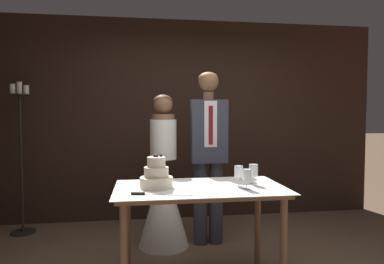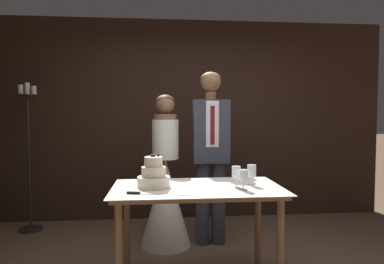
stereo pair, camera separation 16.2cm
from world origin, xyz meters
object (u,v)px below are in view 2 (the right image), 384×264
object	(u,v)px
cake_knife	(145,193)
groom	(211,149)
wine_glass_far	(244,176)
wine_glass_middle	(236,173)
cake_table	(197,199)
candle_stand	(29,157)
bride	(166,191)
wine_glass_near	(252,171)
tiered_cake	(154,176)

from	to	relation	value
cake_knife	groom	distance (m)	1.31
wine_glass_far	cake_knife	bearing A→B (deg)	-174.34
wine_glass_middle	cake_table	bearing A→B (deg)	172.44
groom	cake_table	bearing A→B (deg)	-105.24
candle_stand	bride	bearing A→B (deg)	-20.99
cake_knife	bride	size ratio (longest dim) A/B	0.28
bride	cake_table	bearing A→B (deg)	-74.76
bride	groom	distance (m)	0.66
wine_glass_middle	groom	size ratio (longest dim) A/B	0.09
wine_glass_near	bride	world-z (taller)	bride
groom	wine_glass_middle	bearing A→B (deg)	-85.58
cake_knife	wine_glass_middle	bearing A→B (deg)	25.02
cake_table	wine_glass_far	distance (m)	0.43
cake_knife	wine_glass_far	size ratio (longest dim) A/B	2.83
wine_glass_near	wine_glass_middle	bearing A→B (deg)	-160.37
tiered_cake	wine_glass_middle	distance (m)	0.67
wine_glass_middle	wine_glass_far	size ratio (longest dim) A/B	1.06
wine_glass_middle	candle_stand	world-z (taller)	candle_stand
cake_knife	wine_glass_far	xyz separation A→B (m)	(0.75, 0.07, 0.10)
cake_knife	wine_glass_far	world-z (taller)	wine_glass_far
wine_glass_near	wine_glass_far	distance (m)	0.20
wine_glass_near	candle_stand	xyz separation A→B (m)	(-2.33, 1.51, -0.04)
bride	wine_glass_near	bearing A→B (deg)	-51.61
tiered_cake	wine_glass_far	bearing A→B (deg)	-13.56
wine_glass_far	bride	size ratio (longest dim) A/B	0.10
tiered_cake	wine_glass_near	xyz separation A→B (m)	(0.81, -0.00, 0.02)
tiered_cake	groom	distance (m)	1.07
cake_table	groom	distance (m)	0.98
wine_glass_far	bride	distance (m)	1.25
cake_table	wine_glass_far	bearing A→B (deg)	-24.34
wine_glass_middle	wine_glass_far	distance (m)	0.12
groom	candle_stand	xyz separation A→B (m)	(-2.12, 0.63, -0.15)
tiered_cake	groom	bearing A→B (deg)	55.92
cake_table	candle_stand	xyz separation A→B (m)	(-1.87, 1.52, 0.18)
groom	candle_stand	distance (m)	2.21
cake_knife	wine_glass_near	world-z (taller)	wine_glass_near
tiered_cake	wine_glass_far	world-z (taller)	tiered_cake
wine_glass_far	groom	bearing A→B (deg)	95.65
wine_glass_middle	candle_stand	xyz separation A→B (m)	(-2.19, 1.56, -0.04)
tiered_cake	groom	world-z (taller)	groom
cake_table	groom	xyz separation A→B (m)	(0.24, 0.89, 0.32)
tiered_cake	bride	bearing A→B (deg)	82.92
groom	cake_knife	bearing A→B (deg)	-120.11
tiered_cake	cake_knife	bearing A→B (deg)	-102.95
cake_table	wine_glass_far	size ratio (longest dim) A/B	8.55
bride	tiered_cake	bearing A→B (deg)	-97.08
groom	wine_glass_far	bearing A→B (deg)	-84.35
cake_table	bride	distance (m)	0.93
bride	candle_stand	xyz separation A→B (m)	(-1.63, 0.63, 0.30)
cake_table	cake_knife	world-z (taller)	cake_knife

